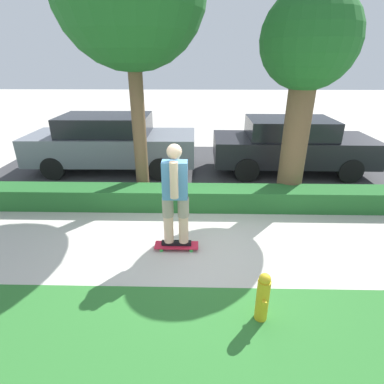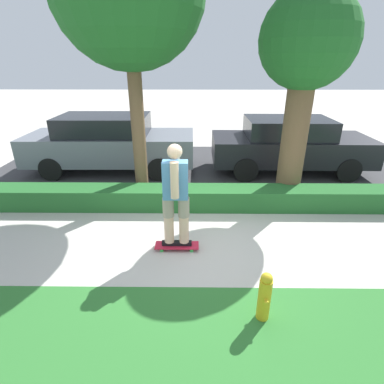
{
  "view_description": "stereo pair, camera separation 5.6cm",
  "coord_description": "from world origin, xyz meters",
  "px_view_note": "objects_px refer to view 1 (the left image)",
  "views": [
    {
      "loc": [
        -0.06,
        -4.42,
        3.05
      ],
      "look_at": [
        -0.17,
        0.6,
        0.82
      ],
      "focal_mm": 28.0,
      "sensor_mm": 36.0,
      "label": 1
    },
    {
      "loc": [
        -0.12,
        -4.42,
        3.05
      ],
      "look_at": [
        -0.17,
        0.6,
        0.82
      ],
      "focal_mm": 28.0,
      "sensor_mm": 36.0,
      "label": 2
    }
  ],
  "objects_px": {
    "skater_person": "(175,195)",
    "parked_car_middle": "(291,145)",
    "tree_mid": "(308,52)",
    "fire_hydrant": "(263,297)",
    "parked_car_front": "(111,142)",
    "skateboard": "(177,245)"
  },
  "relations": [
    {
      "from": "skater_person",
      "to": "parked_car_middle",
      "type": "bearing_deg",
      "value": 53.1
    },
    {
      "from": "skater_person",
      "to": "parked_car_middle",
      "type": "height_order",
      "value": "skater_person"
    },
    {
      "from": "tree_mid",
      "to": "fire_hydrant",
      "type": "distance_m",
      "value": 4.77
    },
    {
      "from": "parked_car_middle",
      "to": "tree_mid",
      "type": "bearing_deg",
      "value": -104.95
    },
    {
      "from": "parked_car_middle",
      "to": "fire_hydrant",
      "type": "height_order",
      "value": "parked_car_middle"
    },
    {
      "from": "tree_mid",
      "to": "fire_hydrant",
      "type": "relative_size",
      "value": 6.16
    },
    {
      "from": "skater_person",
      "to": "tree_mid",
      "type": "height_order",
      "value": "tree_mid"
    },
    {
      "from": "parked_car_front",
      "to": "skateboard",
      "type": "bearing_deg",
      "value": -62.66
    },
    {
      "from": "tree_mid",
      "to": "parked_car_front",
      "type": "xyz_separation_m",
      "value": [
        -4.65,
        1.99,
        -2.34
      ]
    },
    {
      "from": "parked_car_middle",
      "to": "skater_person",
      "type": "bearing_deg",
      "value": -126.34
    },
    {
      "from": "skateboard",
      "to": "skater_person",
      "type": "xyz_separation_m",
      "value": [
        0.0,
        -0.0,
        0.98
      ]
    },
    {
      "from": "skateboard",
      "to": "tree_mid",
      "type": "height_order",
      "value": "tree_mid"
    },
    {
      "from": "tree_mid",
      "to": "parked_car_front",
      "type": "relative_size",
      "value": 0.91
    },
    {
      "from": "skateboard",
      "to": "fire_hydrant",
      "type": "relative_size",
      "value": 1.08
    },
    {
      "from": "skateboard",
      "to": "tree_mid",
      "type": "relative_size",
      "value": 0.17
    },
    {
      "from": "skateboard",
      "to": "parked_car_front",
      "type": "relative_size",
      "value": 0.16
    },
    {
      "from": "skater_person",
      "to": "parked_car_front",
      "type": "xyz_separation_m",
      "value": [
        -2.17,
        4.08,
        -0.21
      ]
    },
    {
      "from": "skater_person",
      "to": "tree_mid",
      "type": "xyz_separation_m",
      "value": [
        2.49,
        2.09,
        2.13
      ]
    },
    {
      "from": "skateboard",
      "to": "parked_car_middle",
      "type": "bearing_deg",
      "value": 53.1
    },
    {
      "from": "tree_mid",
      "to": "skater_person",
      "type": "bearing_deg",
      "value": -139.93
    },
    {
      "from": "skater_person",
      "to": "parked_car_middle",
      "type": "xyz_separation_m",
      "value": [
        3.02,
        4.03,
        -0.23
      ]
    },
    {
      "from": "parked_car_front",
      "to": "parked_car_middle",
      "type": "bearing_deg",
      "value": -1.21
    }
  ]
}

